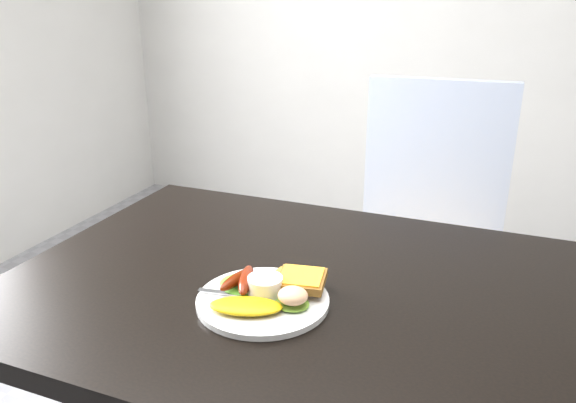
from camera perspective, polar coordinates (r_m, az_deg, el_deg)
name	(u,v)px	position (r m, az deg, el deg)	size (l,w,h in m)	color
dining_table	(323,295)	(1.08, 3.53, -9.50)	(1.20, 0.80, 0.04)	black
dining_chair	(419,266)	(1.85, 13.12, -6.40)	(0.47, 0.47, 0.06)	tan
person	(439,255)	(1.48, 15.12, -5.25)	(0.46, 0.31, 1.28)	navy
plate	(263,301)	(1.01, -2.58, -10.02)	(0.24, 0.24, 0.01)	white
lettuce_left	(242,284)	(1.04, -4.66, -8.36)	(0.09, 0.08, 0.01)	green
lettuce_right	(291,303)	(0.98, 0.34, -10.28)	(0.07, 0.06, 0.01)	#4C8922
omelette	(246,306)	(0.96, -4.30, -10.54)	(0.13, 0.06, 0.02)	gold
sausage_a	(236,280)	(1.03, -5.31, -7.90)	(0.02, 0.09, 0.02)	#651207
sausage_b	(246,280)	(1.02, -4.28, -7.92)	(0.03, 0.11, 0.03)	#6D1300
ramekin	(265,287)	(1.00, -2.34, -8.64)	(0.06, 0.06, 0.04)	white
toast_a	(286,285)	(1.03, -0.17, -8.46)	(0.09, 0.09, 0.01)	brown
toast_b	(301,280)	(1.02, 1.38, -7.98)	(0.08, 0.08, 0.01)	olive
potato_salad	(293,296)	(0.96, 0.49, -9.54)	(0.05, 0.05, 0.03)	beige
fork	(237,294)	(1.02, -5.21, -9.39)	(0.14, 0.01, 0.00)	#ADAFB7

